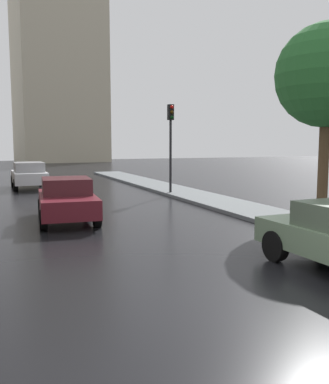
% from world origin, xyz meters
% --- Properties ---
extents(ground, '(120.00, 120.00, 0.00)m').
position_xyz_m(ground, '(0.00, 0.00, 0.00)').
color(ground, black).
extents(car_maroon_near_kerb, '(2.05, 4.02, 1.43)m').
position_xyz_m(car_maroon_near_kerb, '(-1.55, 8.78, 0.73)').
color(car_maroon_near_kerb, maroon).
rests_on(car_maroon_near_kerb, ground).
extents(car_white_mid_road, '(1.87, 3.96, 1.50)m').
position_xyz_m(car_white_mid_road, '(-1.94, 19.78, 0.79)').
color(car_white_mid_road, silver).
rests_on(car_white_mid_road, ground).
extents(traffic_light, '(0.26, 0.39, 4.30)m').
position_xyz_m(traffic_light, '(4.35, 13.97, 3.12)').
color(traffic_light, black).
rests_on(traffic_light, sidewalk_strip).
extents(street_tree_near, '(3.59, 3.59, 6.70)m').
position_xyz_m(street_tree_near, '(7.08, 6.50, 4.88)').
color(street_tree_near, '#4C3823').
rests_on(street_tree_near, ground).
extents(distant_tower, '(12.10, 10.94, 34.45)m').
position_xyz_m(distant_tower, '(4.88, 54.70, 14.16)').
color(distant_tower, '#B2A88E').
rests_on(distant_tower, ground).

